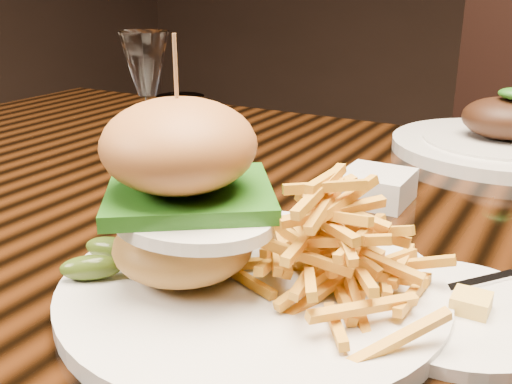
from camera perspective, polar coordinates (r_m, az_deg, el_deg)
The scene contains 8 objects.
dining_table at distance 0.69m, azimuth 5.02°, elevation -7.68°, with size 1.60×0.90×0.75m.
burger_plate at distance 0.46m, azimuth -0.52°, elevation -3.85°, with size 0.31×0.31×0.20m.
side_saucer at distance 0.48m, azimuth 18.42°, elevation -10.77°, with size 0.16×0.16×0.02m.
ramekin at distance 0.69m, azimuth 11.39°, elevation 0.51°, with size 0.08×0.08×0.04m, color silver.
wine_glass at distance 0.81m, azimuth -10.45°, elevation 11.47°, with size 0.07×0.07×0.18m.
water_tumbler at distance 0.84m, azimuth -7.11°, elevation 6.08°, with size 0.07×0.07×0.09m, color white.
far_dish at distance 0.94m, azimuth 22.32°, elevation 4.55°, with size 0.31×0.31×0.10m.
chair_far at distance 1.52m, azimuth 22.72°, elevation 0.81°, with size 0.61×0.61×0.95m.
Camera 1 is at (0.25, -0.56, 0.99)m, focal length 42.00 mm.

